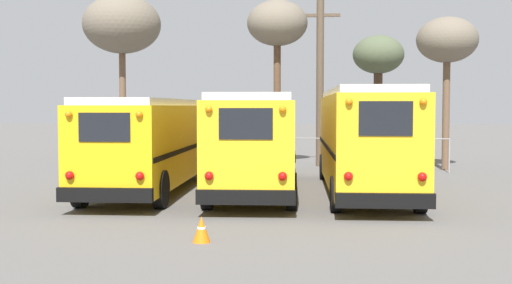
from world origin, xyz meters
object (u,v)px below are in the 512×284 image
object	(u,v)px
school_bus_0	(150,141)
school_bus_2	(363,137)
bare_tree_1	(277,26)
utility_pole	(320,78)
traffic_cone	(201,229)
bare_tree_0	(378,59)
bare_tree_3	(122,25)
bare_tree_2	(447,42)
school_bus_1	(257,139)

from	to	relation	value
school_bus_0	school_bus_2	bearing A→B (deg)	1.90
bare_tree_1	utility_pole	bearing A→B (deg)	-1.33
school_bus_2	traffic_cone	xyz separation A→B (m)	(-3.78, -7.70, -1.51)
school_bus_2	bare_tree_1	distance (m)	10.74
school_bus_2	bare_tree_0	world-z (taller)	bare_tree_0
bare_tree_0	bare_tree_3	bearing A→B (deg)	-173.53
bare_tree_2	traffic_cone	size ratio (longest dim) A/B	12.49
bare_tree_3	traffic_cone	distance (m)	20.69
school_bus_0	bare_tree_1	distance (m)	11.07
school_bus_2	utility_pole	world-z (taller)	utility_pole
school_bus_2	bare_tree_0	distance (m)	12.56
school_bus_1	bare_tree_2	distance (m)	11.30
bare_tree_2	bare_tree_3	distance (m)	15.38
school_bus_2	bare_tree_1	world-z (taller)	bare_tree_1
bare_tree_0	bare_tree_1	bearing A→B (deg)	-149.21
bare_tree_2	school_bus_0	bearing A→B (deg)	-143.46
school_bus_0	utility_pole	distance (m)	11.05
school_bus_0	bare_tree_3	bearing A→B (deg)	111.28
utility_pole	bare_tree_0	bearing A→B (deg)	45.42
school_bus_2	traffic_cone	size ratio (longest dim) A/B	19.59
bare_tree_1	bare_tree_3	world-z (taller)	bare_tree_3
utility_pole	traffic_cone	size ratio (longest dim) A/B	14.86
bare_tree_0	bare_tree_3	distance (m)	12.76
school_bus_2	bare_tree_3	world-z (taller)	bare_tree_3
bare_tree_1	school_bus_2	bearing A→B (deg)	-70.28
school_bus_0	school_bus_2	distance (m)	6.79
utility_pole	bare_tree_1	distance (m)	3.09
school_bus_0	utility_pole	size ratio (longest dim) A/B	1.23
bare_tree_0	school_bus_2	bearing A→B (deg)	-97.50
bare_tree_0	traffic_cone	distance (m)	20.99
school_bus_1	school_bus_2	world-z (taller)	school_bus_2
utility_pole	bare_tree_1	xyz separation A→B (m)	(-1.96, 0.05, 2.40)
utility_pole	school_bus_1	bearing A→B (deg)	-103.29
utility_pole	school_bus_0	bearing A→B (deg)	-120.50
school_bus_2	utility_pole	xyz separation A→B (m)	(-1.31, 9.07, 2.24)
bare_tree_1	traffic_cone	size ratio (longest dim) A/B	14.45
school_bus_1	traffic_cone	size ratio (longest dim) A/B	20.19
school_bus_2	bare_tree_3	bearing A→B (deg)	136.11
utility_pole	bare_tree_2	world-z (taller)	utility_pole
utility_pole	bare_tree_2	xyz separation A→B (m)	(5.39, -1.24, 1.47)
utility_pole	bare_tree_0	size ratio (longest dim) A/B	1.25
school_bus_2	bare_tree_0	xyz separation A→B (m)	(1.58, 12.01, 3.34)
school_bus_2	bare_tree_2	world-z (taller)	bare_tree_2
school_bus_2	bare_tree_0	bearing A→B (deg)	82.50
school_bus_2	bare_tree_1	bearing A→B (deg)	109.72
school_bus_1	utility_pole	size ratio (longest dim) A/B	1.36
school_bus_1	bare_tree_1	bearing A→B (deg)	89.19
school_bus_0	school_bus_2	xyz separation A→B (m)	(6.79, 0.22, 0.14)
school_bus_2	traffic_cone	world-z (taller)	school_bus_2
bare_tree_0	traffic_cone	xyz separation A→B (m)	(-5.36, -19.71, -4.84)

